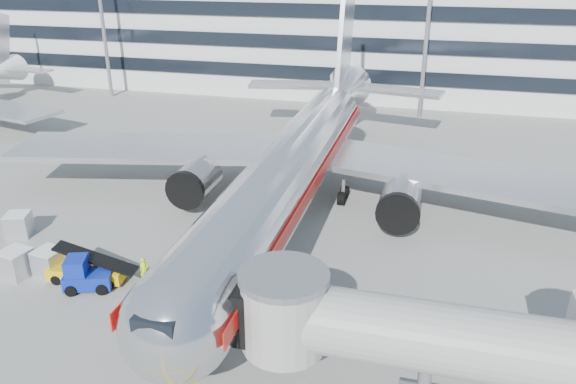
% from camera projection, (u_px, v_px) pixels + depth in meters
% --- Properties ---
extents(ground, '(180.00, 180.00, 0.00)m').
position_uv_depth(ground, '(253.00, 285.00, 34.51)').
color(ground, gray).
rests_on(ground, ground).
extents(lead_in_line, '(0.25, 70.00, 0.01)m').
position_uv_depth(lead_in_line, '(293.00, 217.00, 43.39)').
color(lead_in_line, yellow).
rests_on(lead_in_line, ground).
extents(main_jet, '(50.95, 48.70, 16.06)m').
position_uv_depth(main_jet, '(299.00, 159.00, 43.26)').
color(main_jet, silver).
rests_on(main_jet, ground).
extents(jet_bridge, '(17.80, 4.50, 7.00)m').
position_uv_depth(jet_bridge, '(471.00, 349.00, 23.00)').
color(jet_bridge, silver).
rests_on(jet_bridge, ground).
extents(terminal, '(150.00, 24.25, 15.60)m').
position_uv_depth(terminal, '(374.00, 34.00, 82.95)').
color(terminal, silver).
rests_on(terminal, ground).
extents(belt_loader, '(5.09, 2.33, 2.39)m').
position_uv_depth(belt_loader, '(88.00, 270.00, 34.87)').
color(belt_loader, '#F3BA0A').
rests_on(belt_loader, ground).
extents(baggage_tug, '(3.17, 2.53, 2.10)m').
position_uv_depth(baggage_tug, '(85.00, 275.00, 33.87)').
color(baggage_tug, '#0D2297').
rests_on(baggage_tug, ground).
extents(cargo_container_left, '(1.84, 1.84, 1.73)m').
position_uv_depth(cargo_container_left, '(50.00, 262.00, 35.40)').
color(cargo_container_left, '#B5B7BC').
rests_on(cargo_container_left, ground).
extents(cargo_container_right, '(2.04, 2.04, 1.70)m').
position_uv_depth(cargo_container_right, '(19.00, 224.00, 40.34)').
color(cargo_container_right, '#B5B7BC').
rests_on(cargo_container_right, ground).
extents(cargo_container_front, '(1.95, 1.95, 1.78)m').
position_uv_depth(cargo_container_front, '(16.00, 263.00, 35.27)').
color(cargo_container_front, '#B5B7BC').
rests_on(cargo_container_front, ground).
extents(ramp_worker, '(0.64, 0.70, 1.60)m').
position_uv_depth(ramp_worker, '(144.00, 270.00, 34.71)').
color(ramp_worker, '#C9FA1A').
rests_on(ramp_worker, ground).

